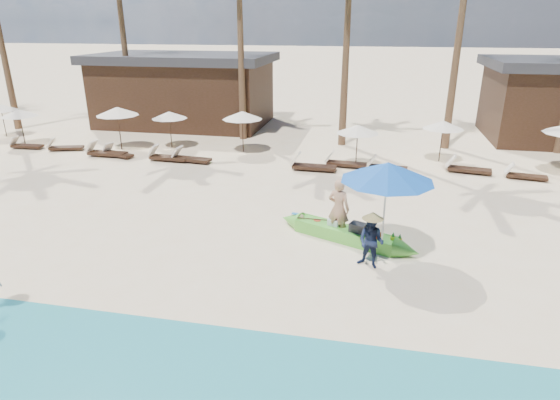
# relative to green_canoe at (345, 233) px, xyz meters

# --- Properties ---
(ground) EXTENTS (240.00, 240.00, 0.00)m
(ground) POSITION_rel_green_canoe_xyz_m (-3.16, -2.32, -0.22)
(ground) COLOR beige
(ground) RESTS_ON ground
(green_canoe) EXTENTS (4.77, 2.26, 0.64)m
(green_canoe) POSITION_rel_green_canoe_xyz_m (0.00, 0.00, 0.00)
(green_canoe) COLOR #57BE39
(green_canoe) RESTS_ON ground
(tourist) EXTENTS (0.78, 0.63, 1.85)m
(tourist) POSITION_rel_green_canoe_xyz_m (-0.24, 0.18, 0.71)
(tourist) COLOR tan
(tourist) RESTS_ON ground
(vendor_green) EXTENTS (0.86, 0.77, 1.45)m
(vendor_green) POSITION_rel_green_canoe_xyz_m (0.76, -1.49, 0.51)
(vendor_green) COLOR #16203D
(vendor_green) RESTS_ON ground
(blue_umbrella) EXTENTS (2.50, 2.50, 2.69)m
(blue_umbrella) POSITION_rel_green_canoe_xyz_m (1.06, -0.70, 2.21)
(blue_umbrella) COLOR #99999E
(blue_umbrella) RESTS_ON ground
(resort_parasol_1) EXTENTS (1.77, 1.77, 1.82)m
(resort_parasol_1) POSITION_rel_green_canoe_xyz_m (-19.94, 9.79, 1.42)
(resort_parasol_1) COLOR #341D15
(resort_parasol_1) RESTS_ON ground
(resort_parasol_2) EXTENTS (1.83, 1.83, 1.88)m
(resort_parasol_2) POSITION_rel_green_canoe_xyz_m (-17.50, 8.25, 1.48)
(resort_parasol_2) COLOR #341D15
(resort_parasol_2) RESTS_ON ground
(lounger_2_left) EXTENTS (1.69, 0.61, 0.56)m
(lounger_2_left) POSITION_rel_green_canoe_xyz_m (-16.94, 7.57, -0.03)
(lounger_2_left) COLOR #341D15
(lounger_2_left) RESTS_ON ground
(resort_parasol_3) EXTENTS (2.10, 2.10, 2.16)m
(resort_parasol_3) POSITION_rel_green_canoe_xyz_m (-12.00, 8.45, 1.73)
(resort_parasol_3) COLOR #341D15
(resort_parasol_3) RESTS_ON ground
(lounger_3_left) EXTENTS (1.80, 1.02, 0.58)m
(lounger_3_left) POSITION_rel_green_canoe_xyz_m (-14.75, 7.63, -0.02)
(lounger_3_left) COLOR #341D15
(lounger_3_left) RESTS_ON ground
(lounger_3_right) EXTENTS (1.97, 0.62, 0.67)m
(lounger_3_right) POSITION_rel_green_canoe_xyz_m (-12.10, 7.03, 0.01)
(lounger_3_right) COLOR #341D15
(lounger_3_right) RESTS_ON ground
(resort_parasol_4) EXTENTS (1.81, 1.81, 1.86)m
(resort_parasol_4) POSITION_rel_green_canoe_xyz_m (-9.66, 9.36, 1.46)
(resort_parasol_4) COLOR #341D15
(resort_parasol_4) RESTS_ON ground
(lounger_4_left) EXTENTS (1.73, 1.02, 0.56)m
(lounger_4_left) POSITION_rel_green_canoe_xyz_m (-11.50, 7.09, -0.03)
(lounger_4_left) COLOR #341D15
(lounger_4_left) RESTS_ON ground
(lounger_4_right) EXTENTS (1.95, 0.68, 0.65)m
(lounger_4_right) POSITION_rel_green_canoe_xyz_m (-8.83, 6.90, 0.00)
(lounger_4_right) COLOR #341D15
(lounger_4_right) RESTS_ON ground
(resort_parasol_5) EXTENTS (1.98, 1.98, 2.03)m
(resort_parasol_5) POSITION_rel_green_canoe_xyz_m (-5.76, 9.24, 1.62)
(resort_parasol_5) COLOR #341D15
(resort_parasol_5) RESTS_ON ground
(lounger_5_left) EXTENTS (1.89, 0.76, 0.63)m
(lounger_5_left) POSITION_rel_green_canoe_xyz_m (-7.68, 6.91, -0.01)
(lounger_5_left) COLOR #341D15
(lounger_5_left) RESTS_ON ground
(resort_parasol_6) EXTENTS (1.87, 1.87, 1.93)m
(resort_parasol_6) POSITION_rel_green_canoe_xyz_m (-0.07, 7.63, 1.52)
(resort_parasol_6) COLOR #341D15
(resort_parasol_6) RESTS_ON ground
(lounger_6_left) EXTENTS (2.02, 0.67, 0.68)m
(lounger_6_left) POSITION_rel_green_canoe_xyz_m (-1.98, 6.76, 0.01)
(lounger_6_left) COLOR #341D15
(lounger_6_left) RESTS_ON ground
(lounger_6_right) EXTENTS (1.89, 0.75, 0.63)m
(lounger_6_right) POSITION_rel_green_canoe_xyz_m (-0.61, 7.59, -0.01)
(lounger_6_right) COLOR #341D15
(lounger_6_right) RESTS_ON ground
(resort_parasol_7) EXTENTS (1.85, 1.85, 1.91)m
(resort_parasol_7) POSITION_rel_green_canoe_xyz_m (3.71, 9.39, 1.51)
(resort_parasol_7) COLOR #341D15
(resort_parasol_7) RESTS_ON ground
(lounger_7_left) EXTENTS (1.77, 0.66, 0.59)m
(lounger_7_left) POSITION_rel_green_canoe_xyz_m (1.22, 7.37, -0.02)
(lounger_7_left) COLOR #341D15
(lounger_7_left) RESTS_ON ground
(lounger_7_right) EXTENTS (1.95, 0.87, 0.64)m
(lounger_7_right) POSITION_rel_green_canoe_xyz_m (4.64, 7.76, -0.00)
(lounger_7_right) COLOR #341D15
(lounger_7_right) RESTS_ON ground
(lounger_8_left) EXTENTS (1.70, 0.76, 0.56)m
(lounger_8_left) POSITION_rel_green_canoe_xyz_m (6.84, 7.32, -0.03)
(lounger_8_left) COLOR #341D15
(lounger_8_left) RESTS_ON ground
(pavilion_west) EXTENTS (10.80, 6.60, 4.30)m
(pavilion_west) POSITION_rel_green_canoe_xyz_m (-11.16, 15.18, 1.97)
(pavilion_west) COLOR #341D15
(pavilion_west) RESTS_ON ground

